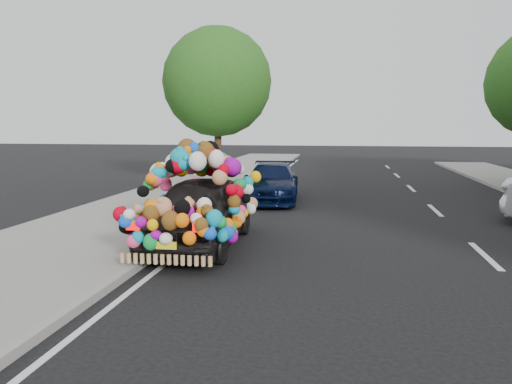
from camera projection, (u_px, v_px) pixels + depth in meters
ground at (290, 248)px, 9.76m from camera, size 100.00×100.00×0.00m
sidewalk at (86, 237)px, 10.47m from camera, size 4.00×60.00×0.12m
kerb at (175, 240)px, 10.15m from camera, size 0.15×60.00×0.13m
lane_markings at (485, 255)px, 9.16m from camera, size 6.00×50.00×0.01m
tree_near_sidewalk at (217, 82)px, 19.15m from camera, size 4.20×4.20×6.13m
plush_art_car at (199, 194)px, 9.86m from camera, size 2.05×4.26×2.02m
navy_sedan at (272, 182)px, 15.78m from camera, size 1.93×4.17×1.18m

